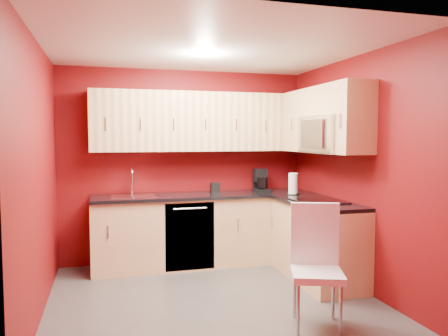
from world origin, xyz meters
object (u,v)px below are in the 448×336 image
microwave (329,134)px  paper_towel (293,184)px  sink (133,193)px  coffee_maker (262,180)px  dining_chair (317,267)px  napkin_holder (215,188)px

microwave → paper_towel: bearing=102.6°
sink → microwave: bearing=-25.6°
coffee_maker → paper_towel: bearing=-63.5°
coffee_maker → dining_chair: bearing=-101.9°
dining_chair → coffee_maker: bearing=102.4°
microwave → sink: 2.43m
sink → dining_chair: (1.40, -2.09, -0.42)m
microwave → dining_chair: bearing=-122.5°
sink → paper_towel: (1.95, -0.37, 0.10)m
napkin_holder → sink: bearing=-174.7°
sink → dining_chair: sink is taller
coffee_maker → paper_towel: 0.50m
napkin_holder → microwave: bearing=-46.9°
sink → dining_chair: 2.55m
microwave → coffee_maker: size_ratio=2.58×
paper_towel → coffee_maker: bearing=120.5°
napkin_holder → dining_chair: bearing=-81.3°
napkin_holder → paper_towel: bearing=-28.0°
paper_towel → napkin_holder: bearing=152.0°
sink → dining_chair: bearing=-56.2°
napkin_holder → paper_towel: size_ratio=0.46×
napkin_holder → paper_towel: 1.01m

